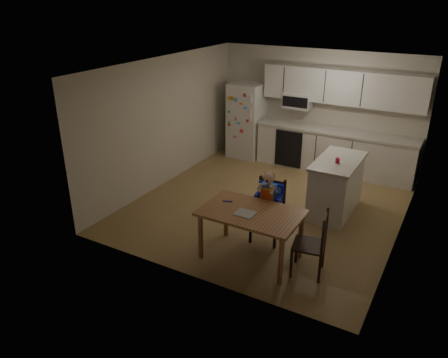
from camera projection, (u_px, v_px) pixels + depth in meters
room at (282, 132)px, 7.87m from camera, size 4.52×5.01×2.51m
refrigerator at (247, 120)px, 10.06m from camera, size 0.72×0.70×1.70m
kitchen_run at (335, 131)px, 9.20m from camera, size 3.37×0.62×2.15m
kitchen_island at (336, 186)px, 7.56m from camera, size 0.69×1.32×0.98m
red_cup at (338, 160)px, 7.23m from camera, size 0.07×0.07×0.09m
dining_table at (251, 218)px, 6.17m from camera, size 1.40×0.90×0.75m
napkin at (245, 213)px, 6.07m from camera, size 0.27×0.23×0.01m
toddler_spoon at (227, 201)px, 6.41m from camera, size 0.12×0.06×0.02m
chair_booster at (269, 198)px, 6.65m from camera, size 0.47×0.47×1.15m
chair_side at (316, 240)px, 5.84m from camera, size 0.49×0.49×0.95m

